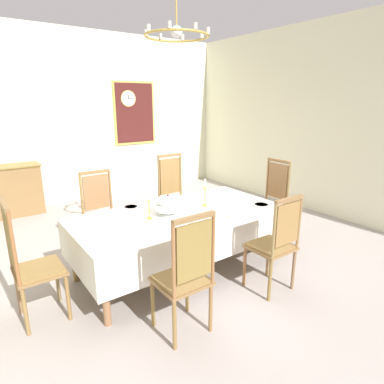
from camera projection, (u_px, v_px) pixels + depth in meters
ground at (171, 264)px, 4.16m from camera, size 6.51×6.87×0.04m
back_wall at (75, 118)px, 6.41m from camera, size 6.51×0.08×3.31m
right_wall at (331, 121)px, 5.56m from camera, size 0.08×6.87×3.31m
dining_table at (179, 218)px, 3.81m from camera, size 2.42×1.14×0.73m
tablecloth at (179, 221)px, 3.83m from camera, size 2.44×1.16×0.42m
chair_south_a at (185, 274)px, 2.75m from camera, size 0.44×0.42×1.15m
chair_north_a at (101, 212)px, 4.27m from camera, size 0.44×0.42×1.12m
chair_south_b at (276, 242)px, 3.41m from camera, size 0.44×0.42×1.09m
chair_north_b at (174, 195)px, 4.92m from camera, size 0.44×0.42×1.22m
chair_head_west at (29, 262)px, 2.92m from camera, size 0.42×0.44×1.18m
chair_head_east at (271, 200)px, 4.74m from camera, size 0.42×0.44×1.18m
soup_tureen at (168, 205)px, 3.68m from camera, size 0.31×0.31×0.24m
candlestick_west at (149, 208)px, 3.54m from camera, size 0.07×0.07×0.32m
candlestick_east at (205, 195)px, 3.97m from camera, size 0.07×0.07×0.35m
bowl_near_left at (217, 215)px, 3.63m from camera, size 0.15×0.15×0.04m
bowl_near_right at (261, 205)px, 3.98m from camera, size 0.19×0.19×0.04m
bowl_far_left at (198, 220)px, 3.47m from camera, size 0.18×0.18×0.04m
bowl_far_right at (131, 208)px, 3.88m from camera, size 0.18×0.18×0.04m
spoon_primary at (222, 214)px, 3.71m from camera, size 0.04×0.18×0.01m
spoon_secondary at (267, 204)px, 4.07m from camera, size 0.05×0.18×0.01m
mounted_clock at (128, 99)px, 6.88m from camera, size 0.34×0.06×0.34m
framed_painting at (135, 113)px, 7.05m from camera, size 0.95×0.05×1.33m
chandelier at (177, 35)px, 3.28m from camera, size 0.67×0.67×0.66m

